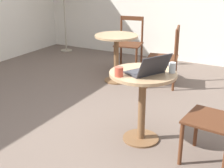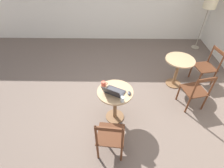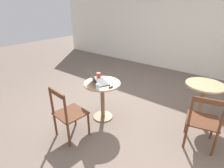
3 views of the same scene
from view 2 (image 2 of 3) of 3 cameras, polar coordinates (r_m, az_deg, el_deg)
ground_plane at (r=3.83m, az=-1.69°, el=-7.28°), size 16.00×16.00×0.00m
cafe_table_near at (r=3.24m, az=1.02°, el=-4.70°), size 0.65×0.65×0.72m
cafe_table_mid at (r=4.31m, az=20.86°, el=5.56°), size 0.65×0.65×0.72m
chair_near_front at (r=2.87m, az=-0.50°, el=-16.80°), size 0.47×0.47×0.88m
chair_mid_right at (r=4.77m, az=28.55°, el=5.05°), size 0.50×0.50×0.88m
chair_mid_front at (r=3.92m, az=25.59°, el=-2.08°), size 0.52×0.52×0.88m
floor_lamp at (r=5.99m, az=29.35°, el=21.66°), size 0.35×0.35×1.54m
laptop at (r=3.04m, az=0.52°, el=-2.47°), size 0.44×0.42×0.21m
mouse at (r=3.07m, az=5.66°, el=-3.00°), size 0.06×0.10×0.03m
mug at (r=3.20m, az=-2.76°, el=0.10°), size 0.12×0.08×0.09m
drinking_glass at (r=2.91m, az=3.44°, el=-4.99°), size 0.06×0.06×0.10m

